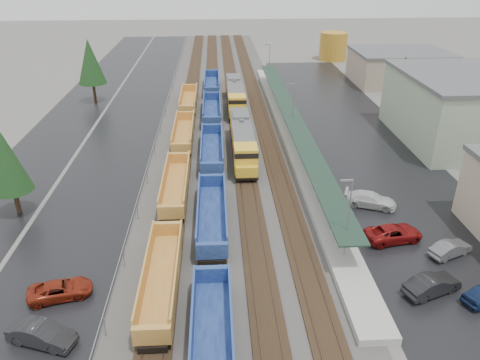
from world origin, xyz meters
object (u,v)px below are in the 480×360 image
at_px(well_string_yellow, 170,224).
at_px(well_string_blue, 212,178).
at_px(parked_car_east_b, 394,233).
at_px(parked_car_east_c, 370,200).
at_px(parked_car_east_e, 450,249).
at_px(parked_car_west_c, 60,290).
at_px(locomotive_trail, 235,96).
at_px(parked_car_west_b, 42,334).
at_px(locomotive_lead, 242,141).
at_px(storage_tank, 333,46).
at_px(parked_car_east_a, 432,285).

xyz_separation_m(well_string_yellow, well_string_blue, (4.00, 9.72, 0.05)).
relative_size(well_string_yellow, parked_car_east_b, 17.58).
distance_m(parked_car_east_b, parked_car_east_c, 6.53).
height_order(parked_car_east_b, parked_car_east_e, parked_car_east_b).
height_order(parked_car_west_c, parked_car_east_e, parked_car_east_e).
relative_size(locomotive_trail, parked_car_west_b, 3.81).
bearing_deg(parked_car_east_c, parked_car_west_b, 142.67).
relative_size(locomotive_lead, storage_tank, 2.77).
height_order(well_string_yellow, parked_car_west_c, well_string_yellow).
relative_size(parked_car_west_b, parked_car_east_a, 0.99).
height_order(locomotive_lead, parked_car_east_a, locomotive_lead).
bearing_deg(storage_tank, well_string_blue, -113.68).
distance_m(storage_tank, parked_car_east_b, 80.90).
relative_size(well_string_blue, storage_tank, 14.75).
relative_size(well_string_yellow, parked_car_east_c, 17.61).
bearing_deg(parked_car_west_c, parked_car_east_a, -107.06).
xyz_separation_m(parked_car_east_c, parked_car_east_e, (4.43, -9.17, -0.10)).
height_order(parked_car_west_c, parked_car_east_c, parked_car_east_c).
height_order(parked_car_west_b, parked_car_east_a, parked_car_east_a).
distance_m(locomotive_lead, parked_car_west_b, 35.61).
bearing_deg(parked_car_west_b, parked_car_west_c, 20.09).
bearing_deg(parked_car_east_e, locomotive_lead, 12.70).
bearing_deg(storage_tank, locomotive_trail, -124.02).
bearing_deg(well_string_blue, storage_tank, 66.32).
xyz_separation_m(well_string_blue, parked_car_east_a, (17.35, -19.47, -0.43)).
bearing_deg(locomotive_lead, well_string_blue, -114.64).
height_order(locomotive_trail, well_string_yellow, locomotive_trail).
bearing_deg(parked_car_west_c, parked_car_east_b, -92.25).
relative_size(well_string_blue, parked_car_east_a, 20.21).
height_order(well_string_yellow, parked_car_east_b, well_string_yellow).
relative_size(locomotive_trail, parked_car_east_a, 3.79).
xyz_separation_m(storage_tank, parked_car_east_b, (-12.84, -79.84, -2.55)).
bearing_deg(parked_car_west_b, locomotive_trail, 1.96).
distance_m(locomotive_trail, parked_car_east_c, 37.36).
xyz_separation_m(locomotive_lead, parked_car_east_a, (13.35, -28.19, -1.44)).
height_order(storage_tank, parked_car_east_a, storage_tank).
relative_size(locomotive_lead, well_string_blue, 0.19).
height_order(locomotive_trail, parked_car_west_b, locomotive_trail).
relative_size(parked_car_west_b, parked_car_east_c, 0.89).
distance_m(well_string_yellow, parked_car_east_e, 25.64).
xyz_separation_m(well_string_blue, parked_car_east_b, (16.96, -11.89, -0.47)).
xyz_separation_m(storage_tank, parked_car_west_c, (-41.69, -86.28, -2.63)).
bearing_deg(parked_car_east_c, storage_tank, 10.57).
bearing_deg(parked_car_east_b, parked_car_east_a, 172.51).
distance_m(locomotive_lead, parked_car_east_e, 28.95).
relative_size(locomotive_lead, well_string_yellow, 0.19).
xyz_separation_m(locomotive_lead, parked_car_east_b, (12.96, -20.61, -1.48)).
xyz_separation_m(storage_tank, parked_car_east_e, (-8.62, -82.48, -2.62)).
xyz_separation_m(parked_car_west_c, parked_car_east_a, (29.24, -1.13, 0.12)).
bearing_deg(parked_car_west_b, parked_car_east_b, -50.00).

